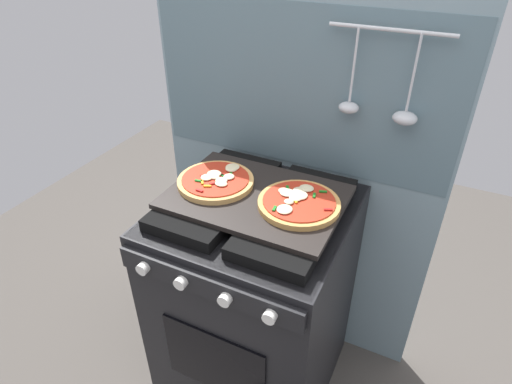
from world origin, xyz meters
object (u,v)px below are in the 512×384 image
(stove, at_px, (256,299))
(pizza_left, at_px, (216,181))
(baking_tray, at_px, (256,197))
(pizza_right, at_px, (299,202))

(stove, xyz_separation_m, pizza_left, (-0.14, 0.00, 0.48))
(baking_tray, bearing_deg, pizza_right, 0.75)
(baking_tray, relative_size, pizza_left, 2.18)
(pizza_right, bearing_deg, pizza_left, -179.84)
(baking_tray, relative_size, pizza_right, 2.18)
(stove, relative_size, baking_tray, 1.67)
(stove, height_order, pizza_left, pizza_left)
(stove, height_order, pizza_right, pizza_right)
(pizza_left, bearing_deg, stove, -1.07)
(stove, bearing_deg, baking_tray, 90.00)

